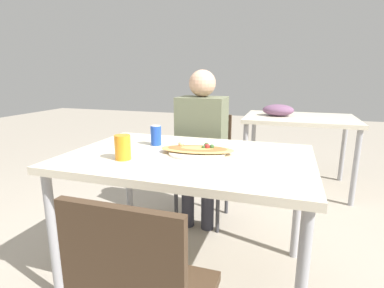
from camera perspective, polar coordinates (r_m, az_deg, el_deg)
The scene contains 8 objects.
ground_plane at distance 2.01m, azimuth -0.74°, elevation -23.49°, with size 14.00×14.00×0.00m, color #9E9384.
dining_table at distance 1.69m, azimuth -0.81°, elevation -4.32°, with size 1.34×0.90×0.76m.
chair_far_seated at distance 2.49m, azimuth 2.50°, elevation -3.27°, with size 0.40×0.40×0.87m.
person_seated at distance 2.33m, azimuth 1.81°, elevation 1.36°, with size 0.36×0.29×1.23m.
pizza_main at distance 1.69m, azimuth 1.02°, elevation -1.20°, with size 0.44×0.32×0.06m.
soda_can at distance 1.89m, azimuth -6.89°, elevation 1.64°, with size 0.07×0.07×0.12m.
drink_glass at distance 1.61m, azimuth -13.06°, elevation -0.62°, with size 0.08×0.08×0.13m.
background_table at distance 3.31m, azimuth 19.09°, elevation 3.96°, with size 1.10×0.80×0.88m.
Camera 1 is at (0.52, -1.52, 1.21)m, focal length 28.00 mm.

